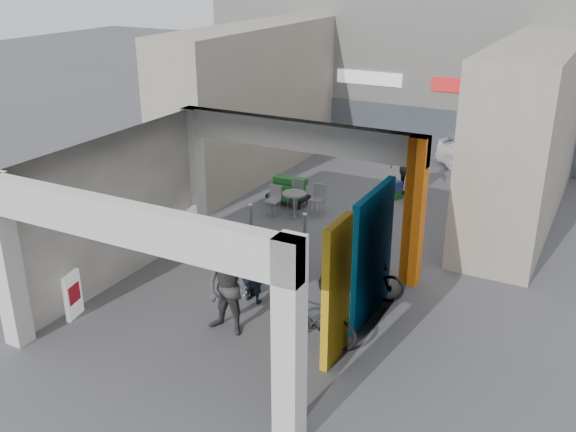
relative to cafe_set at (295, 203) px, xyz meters
The scene contains 21 objects.
ground 4.83m from the cafe_set, 73.69° to the right, with size 90.00×90.00×0.00m, color #555459.
arcade_canopy 6.10m from the cafe_set, 70.83° to the right, with size 6.40×6.45×6.40m.
far_building 10.15m from the cafe_set, 81.78° to the left, with size 18.00×4.08×8.00m.
plaza_bldg_left 4.79m from the cafe_set, 137.57° to the left, with size 2.00×9.00×5.00m, color #ACA48E.
plaza_bldg_right 6.88m from the cafe_set, 26.17° to the left, with size 2.00×9.00×5.00m, color #ACA48E.
bollard_left 2.07m from the cafe_set, 98.15° to the right, with size 0.09×0.09×0.90m, color gray.
bollard_center 2.52m from the cafe_set, 57.11° to the right, with size 0.09×0.09×0.96m, color gray.
bollard_right 3.74m from the cafe_set, 34.20° to the right, with size 0.09×0.09×0.92m, color gray.
advert_board_near 7.54m from the cafe_set, 100.63° to the right, with size 0.21×0.55×1.00m.
advert_board_far 3.52m from the cafe_set, 113.36° to the right, with size 0.18×0.56×1.00m.
cafe_set is the anchor object (origin of this frame).
produce_stand 0.76m from the cafe_set, 134.13° to the left, with size 1.24×0.67×0.82m.
crate_stack 3.37m from the cafe_set, 50.91° to the left, with size 0.54×0.48×0.56m.
border_collie 5.04m from the cafe_set, 74.36° to the right, with size 0.26×0.51×0.71m.
man_with_dog 5.36m from the cafe_set, 72.67° to the right, with size 0.57×0.37×1.56m, color black.
man_back_turned 6.68m from the cafe_set, 74.27° to the right, with size 0.94×0.73×1.93m, color #3F3F42.
man_elderly 3.95m from the cafe_set, 43.29° to the right, with size 0.71×0.46×1.45m, color teal.
man_crates 3.88m from the cafe_set, 50.27° to the left, with size 1.10×0.46×1.88m, color black.
bicycle_front 5.35m from the cafe_set, 46.91° to the right, with size 0.66×1.89×0.99m, color black.
bicycle_rear 6.91m from the cafe_set, 59.54° to the right, with size 0.51×1.82×1.09m, color black.
white_van 7.77m from the cafe_set, 56.75° to the left, with size 1.53×3.81×1.30m, color white.
Camera 1 is at (6.73, -11.08, 7.04)m, focal length 40.00 mm.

